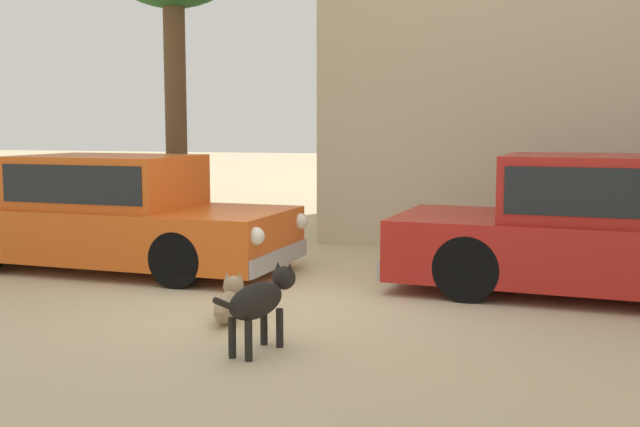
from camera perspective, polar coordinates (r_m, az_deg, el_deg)
name	(u,v)px	position (r m, az deg, el deg)	size (l,w,h in m)	color
ground_plane	(267,303)	(7.80, -3.96, -6.62)	(80.00, 80.00, 0.00)	#CCB78E
parked_sedan_nearest	(111,213)	(9.88, -15.23, 0.04)	(4.67, 1.91, 1.41)	#D15619
parked_sedan_second	(608,227)	(8.53, 20.57, -0.97)	(4.68, 2.12, 1.47)	#AD1E19
stray_dog_spotted	(228,302)	(7.15, -6.82, -6.57)	(0.37, 1.05, 0.38)	#997F60
stray_dog_tan	(261,299)	(6.11, -4.38, -6.35)	(0.38, 1.05, 0.66)	black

